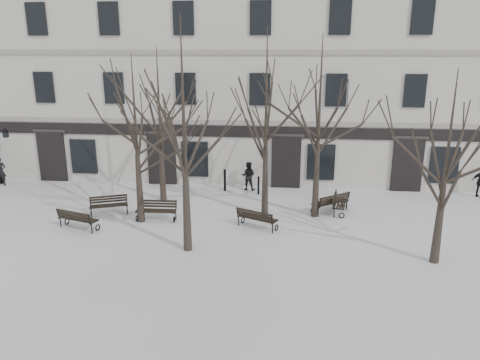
# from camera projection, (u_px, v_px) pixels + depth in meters

# --- Properties ---
(ground) EXTENTS (100.00, 100.00, 0.00)m
(ground) POSITION_uv_depth(u_px,v_px,m) (197.00, 242.00, 18.93)
(ground) COLOR white
(ground) RESTS_ON ground
(building) EXTENTS (40.40, 10.20, 11.40)m
(building) POSITION_uv_depth(u_px,v_px,m) (233.00, 80.00, 29.76)
(building) COLOR beige
(building) RESTS_ON ground
(tree_1) EXTENTS (5.17, 5.17, 7.39)m
(tree_1) POSITION_uv_depth(u_px,v_px,m) (135.00, 120.00, 19.86)
(tree_1) COLOR black
(tree_1) RESTS_ON ground
(tree_2) EXTENTS (6.10, 6.10, 8.71)m
(tree_2) POSITION_uv_depth(u_px,v_px,m) (183.00, 110.00, 16.71)
(tree_2) COLOR black
(tree_2) RESTS_ON ground
(tree_3) EXTENTS (4.87, 4.87, 6.96)m
(tree_3) POSITION_uv_depth(u_px,v_px,m) (449.00, 146.00, 15.99)
(tree_3) COLOR black
(tree_3) RESTS_ON ground
(tree_4) EXTENTS (5.37, 5.37, 7.67)m
(tree_4) POSITION_uv_depth(u_px,v_px,m) (159.00, 106.00, 22.72)
(tree_4) COLOR black
(tree_4) RESTS_ON ground
(tree_5) EXTENTS (5.91, 5.91, 8.45)m
(tree_5) POSITION_uv_depth(u_px,v_px,m) (266.00, 102.00, 20.45)
(tree_5) COLOR black
(tree_5) RESTS_ON ground
(tree_6) EXTENTS (5.72, 5.72, 8.17)m
(tree_6) POSITION_uv_depth(u_px,v_px,m) (320.00, 106.00, 20.37)
(tree_6) COLOR black
(tree_6) RESTS_ON ground
(bench_0) EXTENTS (1.81, 1.19, 0.87)m
(bench_0) POSITION_uv_depth(u_px,v_px,m) (109.00, 205.00, 21.92)
(bench_0) COLOR black
(bench_0) RESTS_ON ground
(bench_1) EXTENTS (1.92, 1.20, 0.92)m
(bench_1) POSITION_uv_depth(u_px,v_px,m) (77.00, 219.00, 20.08)
(bench_1) COLOR black
(bench_1) RESTS_ON ground
(bench_2) EXTENTS (1.86, 1.35, 0.90)m
(bench_2) POSITION_uv_depth(u_px,v_px,m) (257.00, 218.00, 20.18)
(bench_2) COLOR black
(bench_2) RESTS_ON ground
(bench_3) EXTENTS (1.82, 0.70, 0.91)m
(bench_3) POSITION_uv_depth(u_px,v_px,m) (156.00, 210.00, 21.17)
(bench_3) COLOR black
(bench_3) RESTS_ON ground
(bench_4) EXTENTS (1.90, 1.69, 0.96)m
(bench_4) POSITION_uv_depth(u_px,v_px,m) (331.00, 202.00, 22.14)
(bench_4) COLOR black
(bench_4) RESTS_ON ground
(bench_5) EXTENTS (0.96, 1.83, 0.88)m
(bench_5) POSITION_uv_depth(u_px,v_px,m) (339.00, 202.00, 22.20)
(bench_5) COLOR black
(bench_5) RESTS_ON ground
(lamp_post) EXTENTS (1.00, 0.37, 3.20)m
(lamp_post) POSITION_uv_depth(u_px,v_px,m) (1.00, 152.00, 26.41)
(lamp_post) COLOR black
(lamp_post) RESTS_ON ground
(bollard_a) EXTENTS (0.16, 0.16, 1.21)m
(bollard_a) POSITION_uv_depth(u_px,v_px,m) (225.00, 179.00, 25.41)
(bollard_a) COLOR black
(bollard_a) RESTS_ON ground
(bollard_b) EXTENTS (0.13, 0.13, 1.00)m
(bollard_b) POSITION_uv_depth(u_px,v_px,m) (258.00, 185.00, 24.81)
(bollard_b) COLOR black
(bollard_b) RESTS_ON ground
(pedestrian_a) EXTENTS (0.70, 0.58, 1.64)m
(pedestrian_a) POSITION_uv_depth(u_px,v_px,m) (2.00, 185.00, 26.54)
(pedestrian_a) COLOR black
(pedestrian_a) RESTS_ON ground
(pedestrian_b) EXTENTS (0.82, 0.66, 1.58)m
(pedestrian_b) POSITION_uv_depth(u_px,v_px,m) (248.00, 190.00, 25.75)
(pedestrian_b) COLOR black
(pedestrian_b) RESTS_ON ground
(pedestrian_c) EXTENTS (1.00, 0.88, 1.63)m
(pedestrian_c) POSITION_uv_depth(u_px,v_px,m) (479.00, 197.00, 24.48)
(pedestrian_c) COLOR black
(pedestrian_c) RESTS_ON ground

